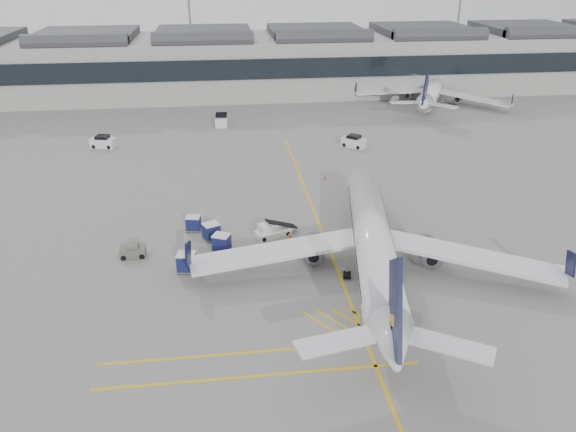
{
  "coord_description": "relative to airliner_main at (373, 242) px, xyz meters",
  "views": [
    {
      "loc": [
        0.28,
        -41.95,
        25.66
      ],
      "look_at": [
        5.96,
        3.83,
        4.0
      ],
      "focal_mm": 35.0,
      "sensor_mm": 36.0,
      "label": 1
    }
  ],
  "objects": [
    {
      "name": "service_van_mid",
      "position": [
        -12.45,
        48.36,
        -1.87
      ],
      "size": [
        2.2,
        3.97,
        1.97
      ],
      "rotation": [
        0.0,
        0.0,
        1.5
      ],
      "color": "silver",
      "rests_on": "ground"
    },
    {
      "name": "ramp_agent_b",
      "position": [
        -11.31,
        2.77,
        -1.96
      ],
      "size": [
        0.94,
        0.84,
        1.59
      ],
      "primitive_type": "imported",
      "rotation": [
        0.0,
        0.0,
        3.52
      ],
      "color": "orange",
      "rests_on": "ground"
    },
    {
      "name": "safety_cone_nose",
      "position": [
        -0.04,
        22.39,
        -2.53
      ],
      "size": [
        0.32,
        0.32,
        0.44
      ],
      "primitive_type": "cone",
      "color": "#F24C0A",
      "rests_on": "ground"
    },
    {
      "name": "light_masts",
      "position": [
        -14.66,
        85.86,
        11.74
      ],
      "size": [
        113.0,
        0.6,
        25.45
      ],
      "color": "slate",
      "rests_on": "ground"
    },
    {
      "name": "apron_markings",
      "position": [
        -2.99,
        9.86,
        -2.75
      ],
      "size": [
        0.25,
        60.0,
        0.01
      ],
      "primitive_type": "cube",
      "color": "gold",
      "rests_on": "ground"
    },
    {
      "name": "safety_cone_engine",
      "position": [
        -0.89,
        7.39,
        -2.5
      ],
      "size": [
        0.37,
        0.37,
        0.51
      ],
      "primitive_type": "cone",
      "color": "#F24C0A",
      "rests_on": "ground"
    },
    {
      "name": "airliner_main",
      "position": [
        0.0,
        0.0,
        0.0
      ],
      "size": [
        31.77,
        35.0,
        9.37
      ],
      "rotation": [
        0.0,
        0.0,
        -0.18
      ],
      "color": "silver",
      "rests_on": "ground"
    },
    {
      "name": "service_van_right",
      "position": [
        6.47,
        34.66,
        -1.98
      ],
      "size": [
        3.68,
        3.48,
        1.74
      ],
      "rotation": [
        0.0,
        0.0,
        -0.7
      ],
      "color": "silver",
      "rests_on": "ground"
    },
    {
      "name": "belt_loader",
      "position": [
        -8.14,
        7.68,
        -2.23
      ],
      "size": [
        4.53,
        2.77,
        1.8
      ],
      "rotation": [
        0.0,
        0.0,
        0.38
      ],
      "color": "silver",
      "rests_on": "ground"
    },
    {
      "name": "baggage_cart_b",
      "position": [
        -15.95,
        9.86,
        -1.91
      ],
      "size": [
        1.68,
        1.47,
        1.58
      ],
      "rotation": [
        0.0,
        0.0,
        -0.17
      ],
      "color": "gray",
      "rests_on": "ground"
    },
    {
      "name": "baggage_cart_a",
      "position": [
        -13.17,
        5.15,
        -1.84
      ],
      "size": [
        2.04,
        1.89,
        1.72
      ],
      "rotation": [
        0.0,
        0.0,
        -0.42
      ],
      "color": "gray",
      "rests_on": "ground"
    },
    {
      "name": "baggage_cart_d",
      "position": [
        -16.32,
        1.77,
        -1.8
      ],
      "size": [
        1.87,
        1.63,
        1.77
      ],
      "rotation": [
        0.0,
        0.0,
        -0.15
      ],
      "color": "gray",
      "rests_on": "ground"
    },
    {
      "name": "pushback_tug",
      "position": [
        -21.4,
        5.12,
        -2.18
      ],
      "size": [
        2.35,
        1.51,
        1.28
      ],
      "rotation": [
        0.0,
        0.0,
        0.04
      ],
      "color": "#54584A",
      "rests_on": "ground"
    },
    {
      "name": "terminal",
      "position": [
        -12.99,
        71.78,
        3.39
      ],
      "size": [
        200.0,
        20.45,
        12.4
      ],
      "color": "#9E9E99",
      "rests_on": "ground"
    },
    {
      "name": "ramp_agent_a",
      "position": [
        -6.68,
        4.82,
        -1.97
      ],
      "size": [
        0.65,
        0.68,
        1.57
      ],
      "primitive_type": "imported",
      "rotation": [
        0.0,
        0.0,
        0.9
      ],
      "color": "#EA570C",
      "rests_on": "ground"
    },
    {
      "name": "baggage_cart_c",
      "position": [
        -14.13,
        7.71,
        -1.84
      ],
      "size": [
        2.03,
        1.89,
        1.7
      ],
      "rotation": [
        0.0,
        0.0,
        0.44
      ],
      "color": "gray",
      "rests_on": "ground"
    },
    {
      "name": "airliner_far",
      "position": [
        26.99,
        58.27,
        -0.31
      ],
      "size": [
        25.96,
        28.64,
        8.33
      ],
      "rotation": [
        0.0,
        0.0,
        -0.47
      ],
      "color": "silver",
      "rests_on": "ground"
    },
    {
      "name": "service_van_left",
      "position": [
        -29.79,
        38.93,
        -1.97
      ],
      "size": [
        3.73,
        2.47,
        1.76
      ],
      "rotation": [
        0.0,
        0.0,
        -0.24
      ],
      "color": "silver",
      "rests_on": "ground"
    },
    {
      "name": "ground",
      "position": [
        -12.99,
        -0.14,
        -2.75
      ],
      "size": [
        220.0,
        220.0,
        0.0
      ],
      "primitive_type": "plane",
      "color": "gray",
      "rests_on": "ground"
    }
  ]
}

